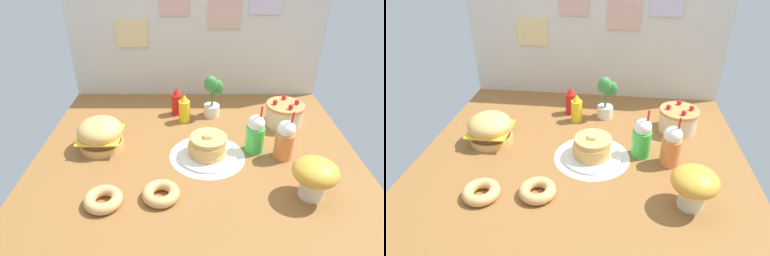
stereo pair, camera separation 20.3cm
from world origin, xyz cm
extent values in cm
cube|color=brown|center=(0.00, 0.00, -1.00)|extent=(194.64, 175.37, 2.00)
cube|color=beige|center=(0.00, 87.19, 49.79)|extent=(194.64, 3.00, 99.58)
cube|color=beige|center=(-48.25, 85.09, 50.36)|extent=(23.74, 1.20, 20.75)
cube|color=#D8A599|center=(-15.72, 85.09, 73.92)|extent=(21.55, 1.20, 21.20)
cube|color=#D8A599|center=(20.68, 85.09, 64.32)|extent=(24.05, 1.20, 20.55)
cylinder|color=white|center=(6.03, -2.13, 0.20)|extent=(45.43, 45.43, 0.40)
cylinder|color=#DBA859|center=(-59.40, 7.94, 2.32)|extent=(26.84, 26.84, 4.65)
cylinder|color=#59331E|center=(-59.40, 7.94, 6.45)|extent=(24.70, 24.70, 3.61)
cube|color=yellow|center=(-59.40, 7.94, 8.78)|extent=(25.50, 25.50, 1.03)
ellipsoid|color=#E5B260|center=(-59.40, 7.94, 12.00)|extent=(27.38, 27.38, 15.49)
cylinder|color=white|center=(6.03, -2.13, 1.17)|extent=(35.10, 35.10, 1.55)
cylinder|color=#E0AD5B|center=(6.04, -2.45, 3.39)|extent=(21.50, 21.50, 2.89)
cylinder|color=#E0AD5B|center=(5.59, -1.80, 6.28)|extent=(22.50, 22.50, 2.89)
cylinder|color=#E0AD5B|center=(5.82, -2.68, 9.18)|extent=(21.60, 21.60, 2.89)
cylinder|color=#E0AD5B|center=(6.52, -1.69, 12.07)|extent=(21.82, 21.82, 2.89)
cube|color=#F7E072|center=(6.03, -2.13, 14.54)|extent=(4.54, 4.54, 2.06)
cylinder|color=beige|center=(60.56, 36.52, 6.71)|extent=(24.78, 24.78, 13.42)
cylinder|color=#EA8C4C|center=(60.56, 36.52, 14.45)|extent=(25.77, 25.77, 2.06)
sphere|color=red|center=(68.00, 36.50, 17.14)|extent=(3.30, 3.30, 3.30)
sphere|color=red|center=(60.97, 43.95, 17.14)|extent=(3.30, 3.30, 3.30)
sphere|color=red|center=(53.13, 36.34, 17.14)|extent=(3.30, 3.30, 3.30)
sphere|color=red|center=(61.91, 29.21, 17.14)|extent=(3.30, 3.30, 3.30)
cylinder|color=red|center=(-14.14, 51.75, 7.74)|extent=(7.85, 7.85, 15.49)
cone|color=red|center=(-14.14, 51.75, 18.07)|extent=(6.28, 6.28, 5.16)
cylinder|color=yellow|center=(-8.51, 40.73, 7.74)|extent=(7.85, 7.85, 15.49)
cone|color=yellow|center=(-8.51, 40.73, 18.07)|extent=(6.28, 6.28, 5.16)
cylinder|color=green|center=(34.68, 3.88, 8.26)|extent=(11.36, 11.36, 16.52)
sphere|color=white|center=(34.68, 3.88, 19.36)|extent=(10.32, 10.32, 10.32)
cylinder|color=red|center=(36.95, 3.88, 22.71)|extent=(1.24, 2.76, 16.56)
cylinder|color=orange|center=(50.90, -2.70, 8.26)|extent=(11.36, 11.36, 16.52)
sphere|color=white|center=(50.90, -2.70, 19.36)|extent=(10.32, 10.32, 10.32)
cylinder|color=red|center=(53.17, -2.70, 22.71)|extent=(1.24, 3.32, 16.54)
torus|color=tan|center=(-46.91, -42.62, 2.89)|extent=(19.20, 19.20, 5.78)
torus|color=#D89ED8|center=(-46.91, -42.62, 3.30)|extent=(18.34, 18.34, 4.91)
torus|color=tan|center=(-18.79, -38.22, 2.89)|extent=(19.20, 19.20, 5.78)
torus|color=brown|center=(-18.79, -38.22, 3.30)|extent=(18.34, 18.34, 4.91)
cylinder|color=white|center=(11.15, 49.37, 4.13)|extent=(11.36, 11.36, 8.26)
cylinder|color=#4C7238|center=(11.15, 49.37, 15.49)|extent=(1.65, 1.65, 14.45)
ellipsoid|color=#38843D|center=(14.66, 50.21, 21.68)|extent=(9.29, 6.19, 11.36)
ellipsoid|color=#38843D|center=(10.14, 52.84, 23.75)|extent=(9.29, 6.19, 11.36)
ellipsoid|color=#38843D|center=(10.03, 45.93, 25.81)|extent=(9.29, 6.19, 11.36)
cylinder|color=beige|center=(57.40, -36.61, 5.16)|extent=(12.39, 12.39, 10.32)
ellipsoid|color=gold|center=(57.40, -36.61, 15.44)|extent=(22.71, 22.71, 12.49)
camera|label=1|loc=(-3.14, -164.02, 116.80)|focal=30.91mm
camera|label=2|loc=(17.10, -162.76, 116.80)|focal=30.91mm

